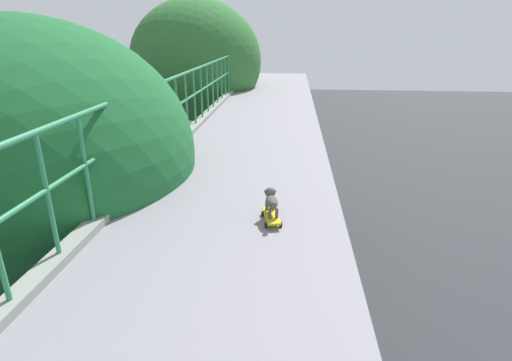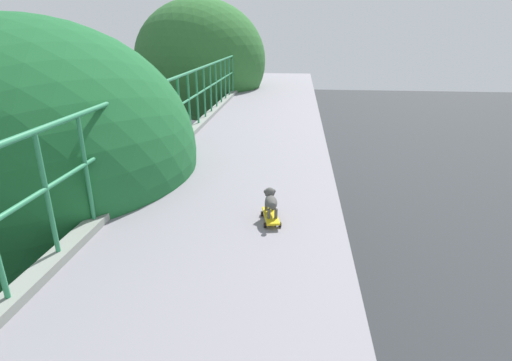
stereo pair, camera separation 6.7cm
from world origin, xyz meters
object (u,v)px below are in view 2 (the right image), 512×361
Objects in this scene: small_dog at (271,200)px; city_bus at (73,168)px; car_blue_fifth at (19,331)px; toy_skateboard at (271,216)px.

city_bus is at bearing 128.72° from small_dog.
small_dog is (7.00, -3.71, 5.79)m from car_blue_fifth.
toy_skateboard is (10.64, -13.33, 4.38)m from city_bus.
city_bus reaches higher than car_blue_fifth.
toy_skateboard reaches higher than city_bus.
small_dog is (-0.01, 0.06, 0.18)m from toy_skateboard.
small_dog is (10.64, -13.27, 4.55)m from city_bus.
small_dog is at bearing 96.25° from toy_skateboard.
car_blue_fifth is 0.39× the size of city_bus.
car_blue_fifth is 9.74m from toy_skateboard.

